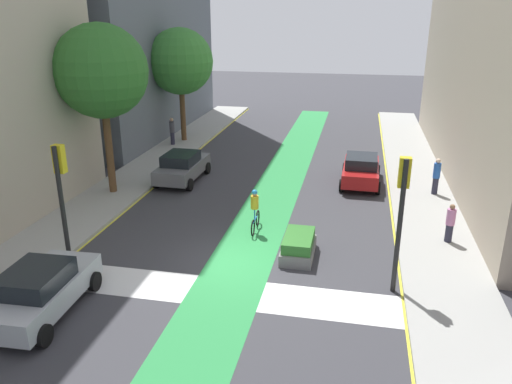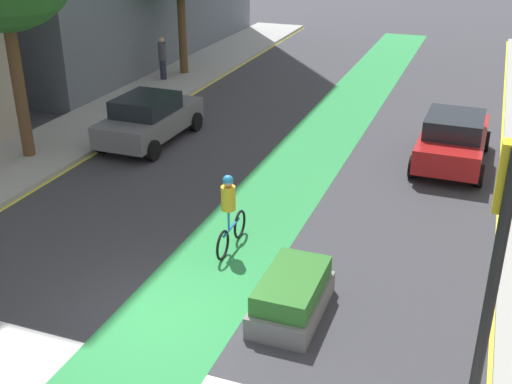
# 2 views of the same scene
# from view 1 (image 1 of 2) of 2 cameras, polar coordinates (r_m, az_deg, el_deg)

# --- Properties ---
(ground_plane) EXTENTS (120.00, 120.00, 0.00)m
(ground_plane) POSITION_cam_1_polar(r_m,az_deg,el_deg) (18.32, -2.91, -8.11)
(ground_plane) COLOR #38383D
(bike_lane_paint) EXTENTS (2.40, 60.00, 0.01)m
(bike_lane_paint) POSITION_cam_1_polar(r_m,az_deg,el_deg) (18.24, -1.89, -8.21)
(bike_lane_paint) COLOR #2D8C47
(bike_lane_paint) RESTS_ON ground_plane
(crosswalk_band) EXTENTS (12.00, 1.80, 0.01)m
(crosswalk_band) POSITION_cam_1_polar(r_m,az_deg,el_deg) (16.64, -4.66, -11.26)
(crosswalk_band) COLOR silver
(crosswalk_band) RESTS_ON ground_plane
(sidewalk_left) EXTENTS (3.00, 60.00, 0.15)m
(sidewalk_left) POSITION_cam_1_polar(r_m,az_deg,el_deg) (21.28, -22.96, -5.38)
(sidewalk_left) COLOR #9E9E99
(sidewalk_left) RESTS_ON ground_plane
(curb_stripe_left) EXTENTS (0.16, 60.00, 0.01)m
(curb_stripe_left) POSITION_cam_1_polar(r_m,az_deg,el_deg) (20.53, -19.44, -6.05)
(curb_stripe_left) COLOR yellow
(curb_stripe_left) RESTS_ON ground_plane
(sidewalk_right) EXTENTS (3.00, 60.00, 0.15)m
(sidewalk_right) POSITION_cam_1_polar(r_m,az_deg,el_deg) (18.11, 21.09, -9.64)
(sidewalk_right) COLOR #9E9E99
(sidewalk_right) RESTS_ON ground_plane
(curb_stripe_right) EXTENTS (0.16, 60.00, 0.01)m
(curb_stripe_right) POSITION_cam_1_polar(r_m,az_deg,el_deg) (17.93, 16.28, -9.61)
(curb_stripe_right) COLOR yellow
(curb_stripe_right) RESTS_ON ground_plane
(traffic_signal_near_right) EXTENTS (0.35, 0.52, 4.48)m
(traffic_signal_near_right) POSITION_cam_1_polar(r_m,az_deg,el_deg) (15.99, 16.35, -0.91)
(traffic_signal_near_right) COLOR black
(traffic_signal_near_right) RESTS_ON ground_plane
(traffic_signal_near_left) EXTENTS (0.35, 0.52, 4.52)m
(traffic_signal_near_left) POSITION_cam_1_polar(r_m,az_deg,el_deg) (17.82, -21.38, 0.73)
(traffic_signal_near_left) COLOR black
(traffic_signal_near_left) RESTS_ON ground_plane
(car_silver_left_near) EXTENTS (2.15, 4.26, 1.57)m
(car_silver_left_near) POSITION_cam_1_polar(r_m,az_deg,el_deg) (16.41, -23.44, -10.27)
(car_silver_left_near) COLOR #B2B7BF
(car_silver_left_near) RESTS_ON ground_plane
(car_grey_left_far) EXTENTS (2.08, 4.23, 1.57)m
(car_grey_left_far) POSITION_cam_1_polar(r_m,az_deg,el_deg) (26.97, -8.44, 2.90)
(car_grey_left_far) COLOR slate
(car_grey_left_far) RESTS_ON ground_plane
(car_red_right_far) EXTENTS (2.08, 4.23, 1.57)m
(car_red_right_far) POSITION_cam_1_polar(r_m,az_deg,el_deg) (26.77, 11.92, 2.55)
(car_red_right_far) COLOR #A51919
(car_red_right_far) RESTS_ON ground_plane
(cyclist_in_lane) EXTENTS (0.32, 1.73, 1.86)m
(cyclist_in_lane) POSITION_cam_1_polar(r_m,az_deg,el_deg) (20.42, -0.12, -2.02)
(cyclist_in_lane) COLOR black
(cyclist_in_lane) RESTS_ON ground_plane
(pedestrian_sidewalk_right_a) EXTENTS (0.34, 0.34, 1.55)m
(pedestrian_sidewalk_right_a) POSITION_cam_1_polar(r_m,az_deg,el_deg) (20.66, 21.34, -3.31)
(pedestrian_sidewalk_right_a) COLOR #262638
(pedestrian_sidewalk_right_a) RESTS_ON sidewalk_right
(pedestrian_sidewalk_left_a) EXTENTS (0.34, 0.34, 1.81)m
(pedestrian_sidewalk_left_a) POSITION_cam_1_polar(r_m,az_deg,el_deg) (34.12, -9.57, 6.92)
(pedestrian_sidewalk_left_a) COLOR #262638
(pedestrian_sidewalk_left_a) RESTS_ON sidewalk_left
(pedestrian_sidewalk_right_b) EXTENTS (0.34, 0.34, 1.80)m
(pedestrian_sidewalk_right_b) POSITION_cam_1_polar(r_m,az_deg,el_deg) (25.80, 19.93, 1.75)
(pedestrian_sidewalk_right_b) COLOR #262638
(pedestrian_sidewalk_right_b) RESTS_ON sidewalk_right
(street_tree_near) EXTENTS (4.35, 4.35, 8.05)m
(street_tree_near) POSITION_cam_1_polar(r_m,az_deg,el_deg) (24.65, -17.31, 13.01)
(street_tree_near) COLOR brown
(street_tree_near) RESTS_ON sidewalk_left
(street_tree_far) EXTENTS (4.37, 4.37, 7.53)m
(street_tree_far) POSITION_cam_1_polar(r_m,az_deg,el_deg) (34.58, -8.66, 14.53)
(street_tree_far) COLOR brown
(street_tree_far) RESTS_ON sidewalk_left
(median_planter) EXTENTS (1.16, 2.13, 0.85)m
(median_planter) POSITION_cam_1_polar(r_m,az_deg,el_deg) (18.67, 4.87, -6.20)
(median_planter) COLOR slate
(median_planter) RESTS_ON ground_plane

